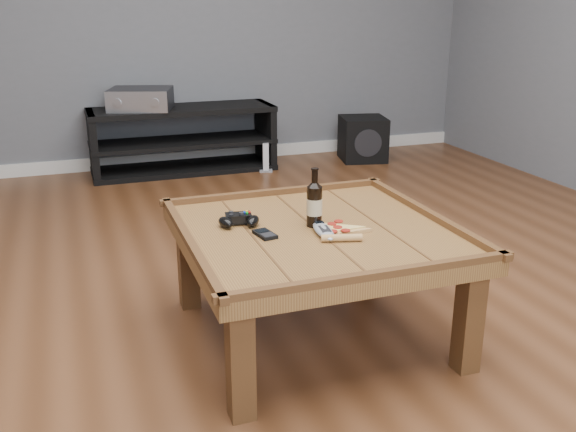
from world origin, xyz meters
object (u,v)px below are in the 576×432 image
object	(u,v)px
game_controller	(239,220)
game_console	(266,157)
beer_bottle	(314,203)
subwoofer	(363,139)
smartphone	(265,234)
av_receiver	(141,99)
remote_control	(323,230)
pizza_slice	(338,231)
coffee_table	(316,244)
media_console	(183,140)

from	to	relation	value
game_controller	game_console	world-z (taller)	game_controller
beer_bottle	subwoofer	xyz separation A→B (m)	(1.47, 2.58, -0.36)
smartphone	av_receiver	world-z (taller)	av_receiver
beer_bottle	remote_control	xyz separation A→B (m)	(-0.00, -0.10, -0.08)
remote_control	game_console	world-z (taller)	remote_control
game_controller	pizza_slice	world-z (taller)	game_controller
beer_bottle	remote_control	size ratio (longest dim) A/B	1.10
beer_bottle	game_console	distance (m)	2.63
pizza_slice	subwoofer	size ratio (longest dim) A/B	0.70
av_receiver	game_console	xyz separation A→B (m)	(0.91, -0.18, -0.47)
beer_bottle	game_controller	distance (m)	0.30
game_controller	remote_control	bearing A→B (deg)	-26.35
av_receiver	subwoofer	world-z (taller)	av_receiver
remote_control	av_receiver	distance (m)	2.82
coffee_table	game_controller	bearing A→B (deg)	152.50
coffee_table	smartphone	world-z (taller)	coffee_table
media_console	remote_control	bearing A→B (deg)	-89.88
av_receiver	subwoofer	size ratio (longest dim) A/B	1.25
av_receiver	subwoofer	distance (m)	1.82
pizza_slice	coffee_table	bearing A→B (deg)	146.01
media_console	av_receiver	bearing A→B (deg)	-178.95
pizza_slice	game_controller	bearing A→B (deg)	162.77
coffee_table	media_console	distance (m)	2.75
beer_bottle	smartphone	distance (m)	0.23
media_console	smartphone	xyz separation A→B (m)	(-0.20, -2.76, 0.21)
game_controller	pizza_slice	distance (m)	0.39
coffee_table	smartphone	distance (m)	0.22
pizza_slice	media_console	bearing A→B (deg)	106.70
coffee_table	beer_bottle	size ratio (longest dim) A/B	4.50
smartphone	remote_control	world-z (taller)	remote_control
pizza_slice	subwoofer	world-z (taller)	pizza_slice
subwoofer	beer_bottle	bearing A→B (deg)	-107.30
coffee_table	game_controller	xyz separation A→B (m)	(-0.26, 0.14, 0.08)
pizza_slice	smartphone	world-z (taller)	pizza_slice
game_controller	subwoofer	xyz separation A→B (m)	(1.74, 2.48, -0.29)
beer_bottle	remote_control	bearing A→B (deg)	-90.92
game_controller	subwoofer	world-z (taller)	game_controller
coffee_table	game_console	xyz separation A→B (m)	(0.61, 2.56, -0.29)
coffee_table	game_console	distance (m)	2.65
game_console	av_receiver	bearing A→B (deg)	-175.07
media_console	smartphone	bearing A→B (deg)	-94.25
remote_control	subwoofer	world-z (taller)	remote_control
coffee_table	media_console	bearing A→B (deg)	90.00
pizza_slice	game_console	xyz separation A→B (m)	(0.55, 2.63, -0.36)
av_receiver	beer_bottle	bearing A→B (deg)	-65.99
media_console	beer_bottle	world-z (taller)	beer_bottle
media_console	av_receiver	distance (m)	0.45
game_controller	av_receiver	size ratio (longest dim) A/B	0.33
smartphone	game_console	distance (m)	2.72
game_controller	pizza_slice	xyz separation A→B (m)	(0.33, -0.21, -0.01)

